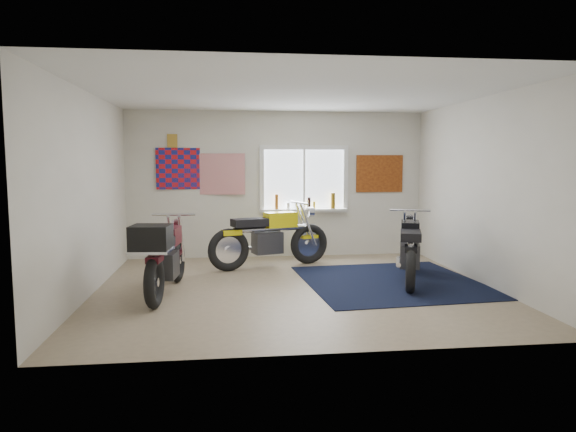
{
  "coord_description": "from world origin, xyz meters",
  "views": [
    {
      "loc": [
        -0.93,
        -7.01,
        1.77
      ],
      "look_at": [
        -0.05,
        0.4,
        0.98
      ],
      "focal_mm": 32.0,
      "sensor_mm": 36.0,
      "label": 1
    }
  ],
  "objects": [
    {
      "name": "navy_rug",
      "position": [
        1.47,
        0.2,
        0.01
      ],
      "size": [
        2.69,
        2.78,
        0.01
      ],
      "primitive_type": "cube",
      "rotation": [
        0.0,
        0.0,
        0.08
      ],
      "color": "black",
      "rests_on": "ground"
    },
    {
      "name": "flag_display",
      "position": [
        -1.9,
        2.48,
        2.15
      ],
      "size": [
        1.6,
        0.1,
        1.17
      ],
      "color": "red",
      "rests_on": "room_shell"
    },
    {
      "name": "oil_bottles",
      "position": [
        0.61,
        2.4,
        1.02
      ],
      "size": [
        1.14,
        0.09,
        0.3
      ],
      "color": "#924E15",
      "rests_on": "window_assembly"
    },
    {
      "name": "maroon_tourer",
      "position": [
        -1.77,
        -0.25,
        0.54
      ],
      "size": [
        0.69,
        2.05,
        1.04
      ],
      "rotation": [
        0.0,
        0.0,
        1.47
      ],
      "color": "black",
      "rests_on": "ground"
    },
    {
      "name": "window_assembly",
      "position": [
        0.5,
        2.47,
        1.37
      ],
      "size": [
        1.66,
        0.17,
        1.26
      ],
      "color": "white",
      "rests_on": "room_shell"
    },
    {
      "name": "triumph_poster",
      "position": [
        1.95,
        2.48,
        1.55
      ],
      "size": [
        0.9,
        0.03,
        0.7
      ],
      "primitive_type": "cube",
      "color": "#A54C14",
      "rests_on": "room_shell"
    },
    {
      "name": "room_shell",
      "position": [
        0.0,
        0.0,
        1.64
      ],
      "size": [
        5.5,
        5.5,
        5.5
      ],
      "color": "white",
      "rests_on": "ground"
    },
    {
      "name": "ground",
      "position": [
        0.0,
        0.0,
        0.0
      ],
      "size": [
        5.5,
        5.5,
        0.0
      ],
      "primitive_type": "plane",
      "color": "#9E896B",
      "rests_on": "ground"
    },
    {
      "name": "black_chrome_bike",
      "position": [
        1.75,
        0.22,
        0.46
      ],
      "size": [
        0.86,
        1.96,
        1.04
      ],
      "rotation": [
        0.0,
        0.0,
        1.24
      ],
      "color": "black",
      "rests_on": "navy_rug"
    },
    {
      "name": "yellow_triumph",
      "position": [
        -0.23,
        1.5,
        0.48
      ],
      "size": [
        2.11,
        0.9,
        1.1
      ],
      "rotation": [
        0.0,
        0.0,
        0.32
      ],
      "color": "black",
      "rests_on": "ground"
    }
  ]
}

